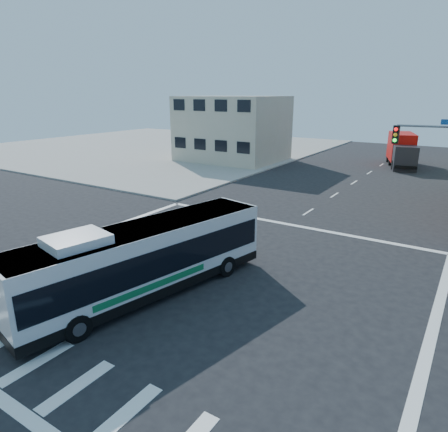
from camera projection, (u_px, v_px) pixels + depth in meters
The scene contains 5 objects.
ground at pixel (206, 278), 18.73m from camera, with size 120.00×120.00×0.00m, color black.
sidewalk_nw at pixel (155, 146), 64.95m from camera, with size 50.00×50.00×0.15m, color gray.
building_west at pixel (232, 129), 50.46m from camera, with size 12.06×10.06×8.00m.
transit_bus at pixel (145, 258), 16.72m from camera, with size 4.83×11.74×3.40m.
box_truck at pixel (402, 151), 47.06m from camera, with size 4.75×8.78×3.80m.
Camera 1 is at (9.96, -13.87, 8.28)m, focal length 32.00 mm.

